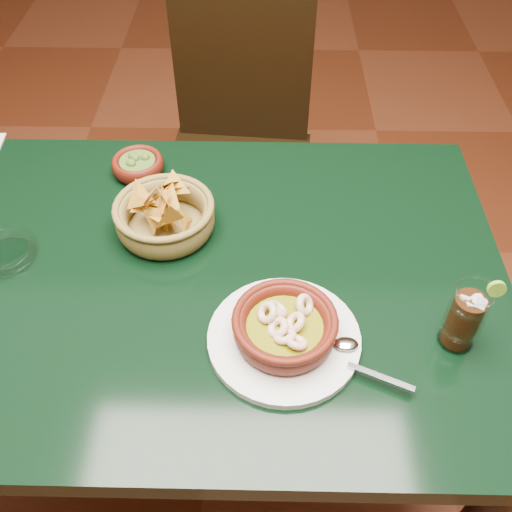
{
  "coord_description": "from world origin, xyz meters",
  "views": [
    {
      "loc": [
        0.15,
        -0.7,
        1.53
      ],
      "look_at": [
        0.14,
        -0.02,
        0.81
      ],
      "focal_mm": 40.0,
      "sensor_mm": 36.0,
      "label": 1
    }
  ],
  "objects_px": {
    "dining_table": "(185,303)",
    "shrimp_plate": "(285,330)",
    "cola_drink": "(465,317)",
    "chip_basket": "(165,216)",
    "dining_chair": "(239,149)"
  },
  "relations": [
    {
      "from": "dining_chair",
      "to": "cola_drink",
      "type": "xyz_separation_m",
      "value": [
        0.4,
        -0.86,
        0.31
      ]
    },
    {
      "from": "shrimp_plate",
      "to": "cola_drink",
      "type": "relative_size",
      "value": 2.2
    },
    {
      "from": "shrimp_plate",
      "to": "cola_drink",
      "type": "bearing_deg",
      "value": 1.4
    },
    {
      "from": "dining_table",
      "to": "dining_chair",
      "type": "distance_m",
      "value": 0.73
    },
    {
      "from": "dining_table",
      "to": "shrimp_plate",
      "type": "height_order",
      "value": "shrimp_plate"
    },
    {
      "from": "cola_drink",
      "to": "dining_chair",
      "type": "bearing_deg",
      "value": 114.86
    },
    {
      "from": "dining_chair",
      "to": "chip_basket",
      "type": "relative_size",
      "value": 4.06
    },
    {
      "from": "cola_drink",
      "to": "shrimp_plate",
      "type": "bearing_deg",
      "value": -178.6
    },
    {
      "from": "dining_chair",
      "to": "cola_drink",
      "type": "height_order",
      "value": "dining_chair"
    },
    {
      "from": "dining_chair",
      "to": "chip_basket",
      "type": "bearing_deg",
      "value": -100.55
    },
    {
      "from": "dining_chair",
      "to": "dining_table",
      "type": "bearing_deg",
      "value": -95.97
    },
    {
      "from": "dining_chair",
      "to": "chip_basket",
      "type": "xyz_separation_m",
      "value": [
        -0.11,
        -0.6,
        0.28
      ]
    },
    {
      "from": "dining_table",
      "to": "chip_basket",
      "type": "height_order",
      "value": "chip_basket"
    },
    {
      "from": "dining_table",
      "to": "cola_drink",
      "type": "bearing_deg",
      "value": -17.47
    },
    {
      "from": "dining_table",
      "to": "shrimp_plate",
      "type": "xyz_separation_m",
      "value": [
        0.19,
        -0.16,
        0.13
      ]
    }
  ]
}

